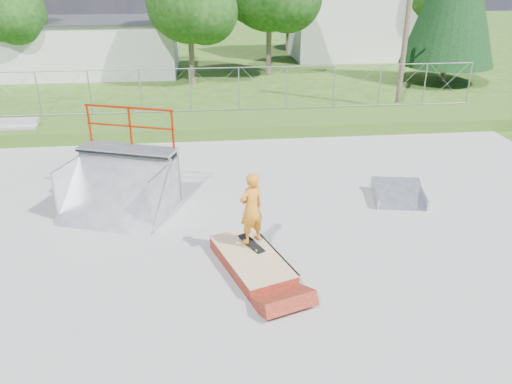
% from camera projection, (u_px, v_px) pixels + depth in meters
% --- Properties ---
extents(ground, '(120.00, 120.00, 0.00)m').
position_uv_depth(ground, '(274.00, 251.00, 11.69)').
color(ground, '#2A4E16').
rests_on(ground, ground).
extents(concrete_pad, '(20.00, 16.00, 0.04)m').
position_uv_depth(concrete_pad, '(274.00, 250.00, 11.69)').
color(concrete_pad, '#979794').
rests_on(concrete_pad, ground).
extents(grass_berm, '(24.00, 3.00, 0.50)m').
position_uv_depth(grass_berm, '(241.00, 123.00, 20.17)').
color(grass_berm, '#2A4E16').
rests_on(grass_berm, ground).
extents(grind_box, '(1.82, 2.57, 0.35)m').
position_uv_depth(grind_box, '(252.00, 261.00, 10.97)').
color(grind_box, maroon).
rests_on(grind_box, concrete_pad).
extents(quarter_pipe, '(3.27, 3.02, 2.66)m').
position_uv_depth(quarter_pipe, '(114.00, 168.00, 12.85)').
color(quarter_pipe, gray).
rests_on(quarter_pipe, concrete_pad).
extents(flat_bank_ramp, '(1.61, 1.68, 0.42)m').
position_uv_depth(flat_bank_ramp, '(399.00, 194.00, 14.05)').
color(flat_bank_ramp, gray).
rests_on(flat_bank_ramp, concrete_pad).
extents(skateboard, '(0.59, 0.80, 0.13)m').
position_uv_depth(skateboard, '(251.00, 244.00, 11.23)').
color(skateboard, black).
rests_on(skateboard, grind_box).
extents(skater, '(0.72, 0.64, 1.65)m').
position_uv_depth(skater, '(251.00, 211.00, 10.89)').
color(skater, orange).
rests_on(skater, grind_box).
extents(concrete_stairs, '(1.50, 1.60, 0.80)m').
position_uv_depth(concrete_stairs, '(15.00, 132.00, 18.55)').
color(concrete_stairs, '#979794').
rests_on(concrete_stairs, ground).
extents(chain_link_fence, '(20.00, 0.06, 1.80)m').
position_uv_depth(chain_link_fence, '(239.00, 89.00, 20.59)').
color(chain_link_fence, gray).
rests_on(chain_link_fence, grass_berm).
extents(utility_building_flat, '(10.00, 6.00, 3.00)m').
position_uv_depth(utility_building_flat, '(93.00, 47.00, 30.15)').
color(utility_building_flat, silver).
rests_on(utility_building_flat, ground).
extents(utility_pole, '(0.24, 0.24, 8.00)m').
position_uv_depth(utility_pole, '(408.00, 17.00, 21.59)').
color(utility_pole, brown).
rests_on(utility_pole, ground).
extents(tree_left_near, '(4.76, 4.48, 6.65)m').
position_uv_depth(tree_left_near, '(194.00, 3.00, 25.85)').
color(tree_left_near, brown).
rests_on(tree_left_near, ground).
extents(tree_left_far, '(4.42, 4.16, 6.18)m').
position_uv_depth(tree_left_far, '(7.00, 8.00, 26.82)').
color(tree_left_far, brown).
rests_on(tree_left_far, ground).
extents(tree_back_mid, '(4.08, 3.84, 5.70)m').
position_uv_depth(tree_back_mid, '(292.00, 1.00, 35.84)').
color(tree_back_mid, brown).
rests_on(tree_back_mid, ground).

